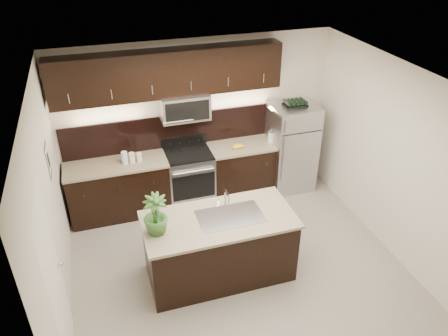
% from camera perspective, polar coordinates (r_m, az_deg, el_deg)
% --- Properties ---
extents(ground, '(4.50, 4.50, 0.00)m').
position_cam_1_polar(ground, '(6.39, 1.51, -12.15)').
color(ground, gray).
rests_on(ground, ground).
extents(room_walls, '(4.52, 4.02, 2.71)m').
position_cam_1_polar(room_walls, '(5.32, 0.75, 0.85)').
color(room_walls, beige).
rests_on(room_walls, ground).
extents(counter_run, '(3.51, 0.65, 0.94)m').
position_cam_1_polar(counter_run, '(7.31, -6.10, -1.48)').
color(counter_run, black).
rests_on(counter_run, ground).
extents(upper_fixtures, '(3.49, 0.40, 1.66)m').
position_cam_1_polar(upper_fixtures, '(6.73, -6.93, 11.34)').
color(upper_fixtures, black).
rests_on(upper_fixtures, counter_run).
extents(island, '(1.96, 0.96, 0.94)m').
position_cam_1_polar(island, '(5.91, -0.63, -10.22)').
color(island, black).
rests_on(island, ground).
extents(sink_faucet, '(0.84, 0.50, 0.28)m').
position_cam_1_polar(sink_faucet, '(5.65, 0.77, -6.14)').
color(sink_faucet, silver).
rests_on(sink_faucet, island).
extents(refrigerator, '(0.75, 0.68, 1.56)m').
position_cam_1_polar(refrigerator, '(7.69, 8.77, 2.67)').
color(refrigerator, '#B2B2B7').
rests_on(refrigerator, ground).
extents(wine_rack, '(0.38, 0.24, 0.09)m').
position_cam_1_polar(wine_rack, '(7.34, 9.28, 8.35)').
color(wine_rack, black).
rests_on(wine_rack, refrigerator).
extents(plant, '(0.30, 0.30, 0.53)m').
position_cam_1_polar(plant, '(5.30, -8.95, -6.04)').
color(plant, '#2F5823').
rests_on(plant, island).
extents(canisters, '(0.31, 0.09, 0.21)m').
position_cam_1_polar(canisters, '(6.91, -12.15, 1.32)').
color(canisters, silver).
rests_on(canisters, counter_run).
extents(french_press, '(0.10, 0.10, 0.28)m').
position_cam_1_polar(french_press, '(7.42, 6.11, 4.09)').
color(french_press, silver).
rests_on(french_press, counter_run).
extents(bananas, '(0.22, 0.18, 0.06)m').
position_cam_1_polar(bananas, '(7.21, 1.38, 2.81)').
color(bananas, yellow).
rests_on(bananas, counter_run).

